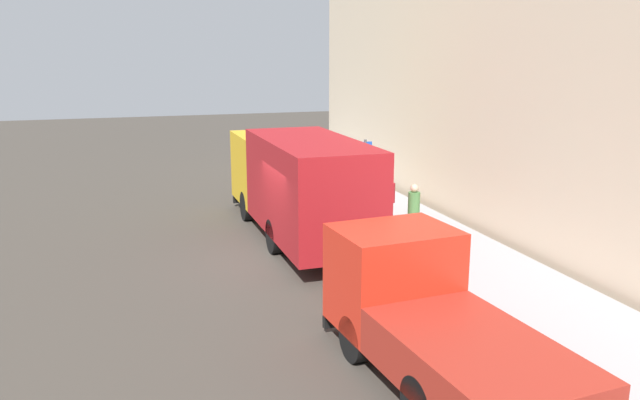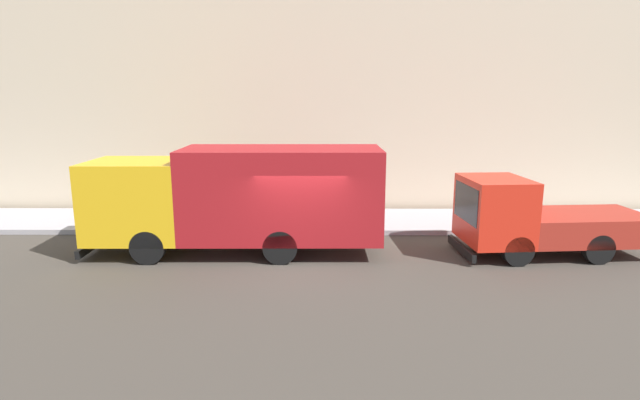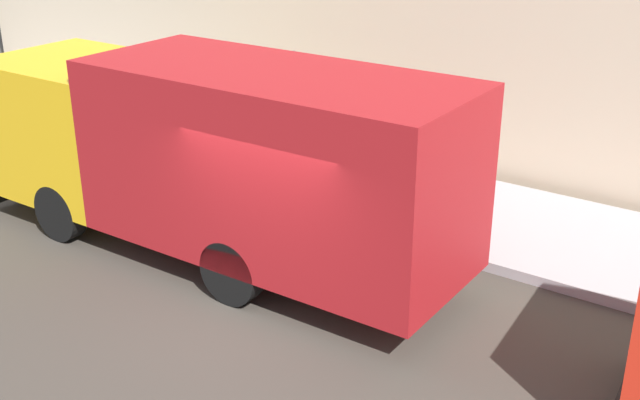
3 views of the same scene
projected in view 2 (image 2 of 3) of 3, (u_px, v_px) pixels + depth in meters
The scene contains 10 objects.
ground at pixel (301, 265), 13.95m from camera, with size 80.00×80.00×0.00m, color #403A33.
sidewalk at pixel (307, 221), 18.47m from camera, with size 3.28×30.00×0.17m, color #A5A0A5.
building_facade at pixel (308, 50), 19.29m from camera, with size 0.50×30.00×12.57m, color beige.
large_utility_truck at pixel (239, 196), 14.72m from camera, with size 2.45×8.56×3.12m.
small_flatbed_truck at pixel (535, 219), 14.67m from camera, with size 2.56×5.56×2.29m.
pedestrian_walking at pixel (226, 201), 17.18m from camera, with size 0.40×0.40×1.68m.
pedestrian_standing at pixel (265, 200), 17.56m from camera, with size 0.45×0.45×1.62m.
pedestrian_third at pixel (307, 199), 17.66m from camera, with size 0.37×0.37×1.65m.
traffic_cone_orange at pixel (119, 217), 17.32m from camera, with size 0.43×0.43×0.62m, color orange.
street_sign_post at pixel (250, 182), 16.80m from camera, with size 0.44×0.08×2.70m.
Camera 2 is at (-13.28, -0.61, 4.63)m, focal length 28.31 mm.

